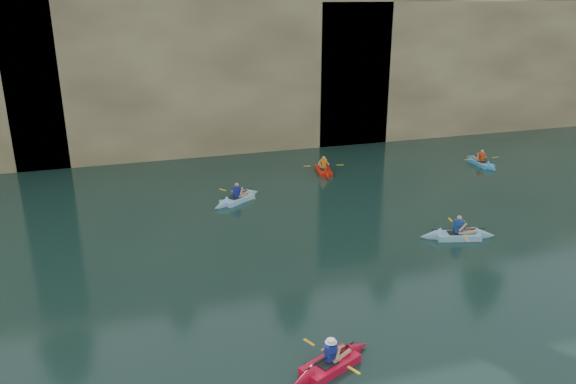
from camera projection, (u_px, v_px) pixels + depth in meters
name	position (u px, v px, depth m)	size (l,w,h in m)	color
ground	(291.00, 348.00, 16.54)	(160.00, 160.00, 0.00)	black
cliff	(166.00, 50.00, 41.53)	(70.00, 16.00, 12.00)	tan
cliff_slab_center	(211.00, 64.00, 35.54)	(24.00, 2.40, 11.40)	tan
cliff_slab_east	(479.00, 65.00, 41.53)	(26.00, 2.40, 9.84)	tan
sea_cave_center	(120.00, 136.00, 34.60)	(3.50, 1.00, 3.20)	black
sea_cave_east	(331.00, 112.00, 38.39)	(5.00, 1.00, 4.50)	black
main_kayaker	(330.00, 364.00, 15.59)	(3.14, 1.98, 1.16)	red
kayaker_ltblue_near	(458.00, 235.00, 23.96)	(3.35, 2.46, 1.29)	#80B8D7
kayaker_red_far	(323.00, 170.00, 32.94)	(2.35, 3.36, 1.21)	red
kayaker_ltblue_mid	(237.00, 199.00, 28.25)	(3.07, 2.43, 1.22)	#90C9F2
kayaker_blue_east	(481.00, 162.00, 34.39)	(2.33, 3.34, 1.18)	#42A8E2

